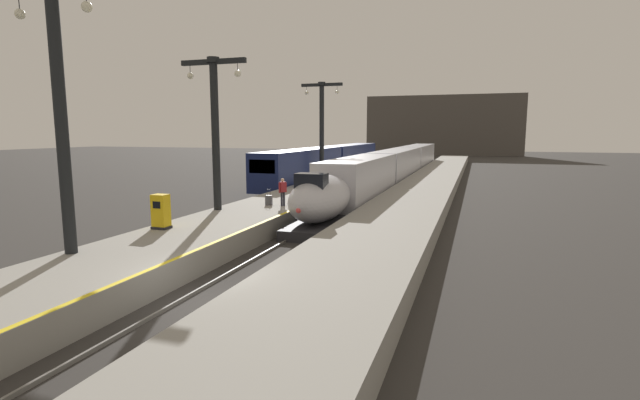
% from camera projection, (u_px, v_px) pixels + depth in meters
% --- Properties ---
extents(ground_plane, '(260.00, 260.00, 0.00)m').
position_uv_depth(ground_plane, '(202.00, 304.00, 15.09)').
color(ground_plane, '#33302D').
extents(platform_left, '(4.80, 110.00, 1.05)m').
position_uv_depth(platform_left, '(323.00, 191.00, 39.50)').
color(platform_left, gray).
rests_on(platform_left, ground).
extents(platform_right, '(4.80, 110.00, 1.05)m').
position_uv_depth(platform_right, '(421.00, 195.00, 36.93)').
color(platform_right, gray).
rests_on(platform_right, ground).
extents(platform_left_safety_stripe, '(0.20, 107.80, 0.01)m').
position_uv_depth(platform_left_safety_stripe, '(349.00, 186.00, 38.70)').
color(platform_left_safety_stripe, yellow).
rests_on(platform_left_safety_stripe, platform_left).
extents(rail_main_left, '(0.08, 110.00, 0.12)m').
position_uv_depth(rail_main_left, '(369.00, 194.00, 41.10)').
color(rail_main_left, slate).
rests_on(rail_main_left, ground).
extents(rail_main_right, '(0.08, 110.00, 0.12)m').
position_uv_depth(rail_main_right, '(386.00, 195.00, 40.62)').
color(rail_main_right, slate).
rests_on(rail_main_right, ground).
extents(rail_secondary_left, '(0.08, 110.00, 0.12)m').
position_uv_depth(rail_secondary_left, '(284.00, 191.00, 43.66)').
color(rail_secondary_left, slate).
rests_on(rail_secondary_left, ground).
extents(rail_secondary_right, '(0.08, 110.00, 0.12)m').
position_uv_depth(rail_secondary_right, '(299.00, 191.00, 43.19)').
color(rail_secondary_right, slate).
rests_on(rail_secondary_right, ground).
extents(highspeed_train_main, '(2.92, 56.94, 3.60)m').
position_uv_depth(highspeed_train_main, '(395.00, 166.00, 48.83)').
color(highspeed_train_main, silver).
rests_on(highspeed_train_main, ground).
extents(regional_train_adjacent, '(2.85, 36.60, 3.80)m').
position_uv_depth(regional_train_adjacent, '(330.00, 161.00, 54.37)').
color(regional_train_adjacent, '#141E4C').
rests_on(regional_train_adjacent, ground).
extents(station_column_near, '(4.00, 0.68, 9.53)m').
position_uv_depth(station_column_near, '(59.00, 96.00, 16.49)').
color(station_column_near, black).
rests_on(station_column_near, platform_left).
extents(station_column_mid, '(4.00, 0.68, 8.53)m').
position_uv_depth(station_column_mid, '(215.00, 119.00, 26.25)').
color(station_column_mid, black).
rests_on(station_column_mid, platform_left).
extents(station_column_far, '(4.00, 0.68, 9.04)m').
position_uv_depth(station_column_far, '(322.00, 121.00, 44.01)').
color(station_column_far, black).
rests_on(station_column_far, platform_left).
extents(passenger_near_edge, '(0.39, 0.50, 1.69)m').
position_uv_depth(passenger_near_edge, '(283.00, 190.00, 28.14)').
color(passenger_near_edge, '#23232D').
rests_on(passenger_near_edge, platform_left).
extents(rolling_suitcase, '(0.40, 0.22, 0.98)m').
position_uv_depth(rolling_suitcase, '(269.00, 200.00, 28.61)').
color(rolling_suitcase, '#4C4C51').
rests_on(rolling_suitcase, platform_left).
extents(ticket_machine_yellow, '(0.76, 0.62, 1.60)m').
position_uv_depth(ticket_machine_yellow, '(161.00, 213.00, 21.58)').
color(ticket_machine_yellow, yellow).
rests_on(ticket_machine_yellow, platform_left).
extents(terminus_back_wall, '(36.00, 2.00, 14.00)m').
position_uv_depth(terminus_back_wall, '(443.00, 125.00, 109.70)').
color(terminus_back_wall, '#4C4742').
rests_on(terminus_back_wall, ground).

